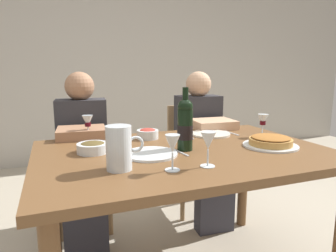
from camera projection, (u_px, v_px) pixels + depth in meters
back_wall at (102, 51)px, 3.86m from camera, size 8.00×0.10×2.80m
dining_table at (185, 167)px, 1.60m from camera, size 1.50×1.00×0.76m
wine_bottle at (185, 124)px, 1.57m from camera, size 0.08×0.08×0.33m
water_pitcher at (119, 150)px, 1.26m from camera, size 0.16×0.11×0.19m
baked_tart at (271, 142)px, 1.65m from camera, size 0.29×0.29×0.06m
salad_bowl at (148, 133)px, 1.84m from camera, size 0.13×0.13×0.06m
olive_bowl at (93, 147)px, 1.53m from camera, size 0.16×0.16×0.06m
wine_glass_left_diner at (172, 145)px, 1.24m from camera, size 0.06×0.06×0.15m
wine_glass_right_diner at (88, 122)px, 1.81m from camera, size 0.06×0.06×0.15m
wine_glass_centre at (208, 142)px, 1.29m from camera, size 0.07×0.07×0.15m
wine_glass_spare at (263, 121)px, 1.89m from camera, size 0.07×0.07×0.14m
dinner_plate_left_setting at (211, 134)px, 1.95m from camera, size 0.25×0.25×0.01m
dinner_plate_right_setting at (151, 154)px, 1.49m from camera, size 0.26×0.26×0.01m
fork_left_setting at (189, 136)px, 1.90m from camera, size 0.04×0.16×0.00m
knife_left_setting at (231, 133)px, 2.00m from camera, size 0.02×0.18×0.00m
knife_right_setting at (179, 152)px, 1.54m from camera, size 0.04×0.18×0.00m
spoon_right_setting at (121, 158)px, 1.44m from camera, size 0.02×0.16×0.00m
chair_left at (83, 160)px, 2.31m from camera, size 0.44×0.44×0.87m
diner_left at (83, 153)px, 2.06m from camera, size 0.37×0.53×1.16m
chair_right at (191, 150)px, 2.60m from camera, size 0.42×0.42×0.87m
diner_right at (203, 142)px, 2.36m from camera, size 0.35×0.52×1.16m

